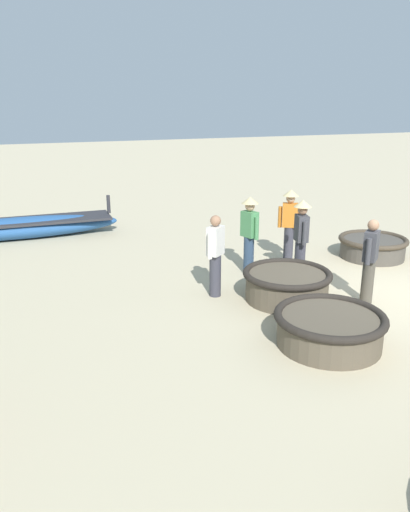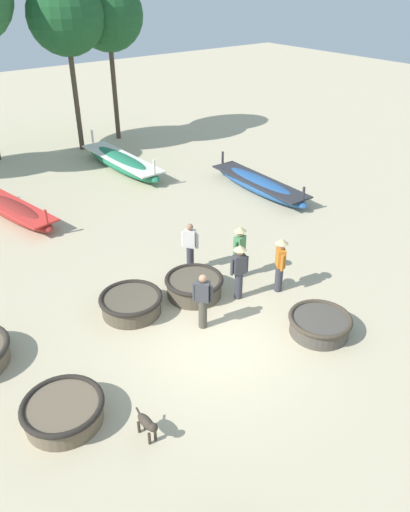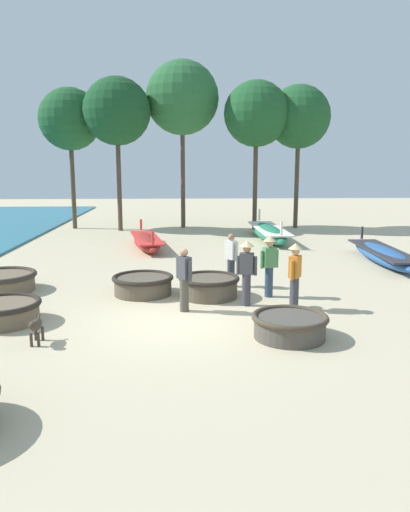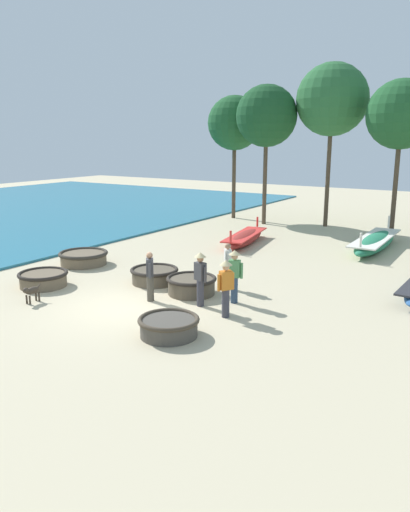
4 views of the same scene
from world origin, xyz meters
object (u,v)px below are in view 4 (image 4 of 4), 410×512
Objects in this scene: long_boat_ochre_hull at (245,238)px; tree_center at (401,115)px; fisherman_standing_right at (200,276)px; coracle_tilted at (154,275)px; fisherman_crouching at (226,285)px; long_boat_blue_hull at (375,242)px; tree_left_mid at (235,123)px; tree_rightmost at (267,116)px; coracle_beside_post at (169,326)px; coracle_front_left at (191,285)px; fisherman_by_coracle at (150,275)px; tree_tall_back at (332,100)px; fisherman_with_hat at (228,265)px; dog at (31,291)px; fisherman_hauling at (234,273)px; coracle_front_right at (84,257)px.

tree_center reaches higher than long_boat_ochre_hull.
coracle_tilted is at bearing 155.91° from fisherman_standing_right.
long_boat_blue_hull is at bearing 83.43° from fisherman_crouching.
long_boat_ochre_hull is at bearing -56.76° from tree_left_mid.
tree_rightmost reaches higher than tree_center.
coracle_beside_post is at bearing -65.46° from tree_left_mid.
fisherman_standing_right is (-2.44, -10.92, 0.61)m from long_boat_blue_hull.
coracle_front_left reaches higher than coracle_beside_post.
coracle_beside_post is at bearing -42.24° from fisherman_by_coracle.
tree_left_mid is 0.84× the size of tree_tall_back.
tree_left_mid is (-8.23, 18.02, 5.59)m from coracle_beside_post.
tree_center is (2.50, 12.79, 5.27)m from fisherman_with_hat.
coracle_tilted is 4.21m from dog.
dog is 19.71m from tree_tall_back.
fisherman_standing_right reaches higher than long_boat_blue_hull.
fisherman_with_hat is at bearing -69.22° from tree_rightmost.
coracle_beside_post is 3.60m from coracle_front_left.
tree_tall_back reaches higher than tree_center.
tree_center is (3.88, 15.22, 5.27)m from fisherman_by_coracle.
fisherman_hauling reaches higher than long_boat_ochre_hull.
long_boat_blue_hull is 0.65× the size of tree_tall_back.
long_boat_blue_hull is at bearing -87.92° from tree_center.
fisherman_with_hat is 6.33m from dog.
tree_center is (5.47, 5.98, 5.81)m from long_boat_ochre_hull.
long_boat_ochre_hull is (-0.45, 7.59, 0.01)m from coracle_tilted.
tree_tall_back is at bearing 80.85° from dog.
dog is at bearing -99.15° from tree_tall_back.
coracle_tilted is 0.21× the size of tree_rightmost.
coracle_front_right is 12.99m from long_boat_blue_hull.
tree_left_mid reaches higher than coracle_front_left.
fisherman_crouching is 16.10m from tree_center.
coracle_front_right is at bearing 171.30° from coracle_front_left.
tree_tall_back reaches higher than fisherman_crouching.
coracle_front_left is 0.35× the size of long_boat_ochre_hull.
coracle_front_left is at bearing 147.84° from fisherman_crouching.
fisherman_by_coracle reaches higher than long_boat_blue_hull.
tree_left_mid is at bearing 123.24° from long_boat_ochre_hull.
coracle_front_right is (-4.04, 0.54, 0.00)m from coracle_tilted.
coracle_front_right is at bearing 172.46° from coracle_tilted.
coracle_beside_post is 3.00m from fisherman_by_coracle.
long_boat_blue_hull is 3.75× the size of fisherman_by_coracle.
coracle_tilted is at bearing -7.54° from coracle_front_right.
fisherman_with_hat is at bearing 2.19° from coracle_front_right.
tree_center reaches higher than fisherman_by_coracle.
long_boat_blue_hull is 9.32m from fisherman_with_hat.
tree_left_mid is at bearing 93.56° from coracle_front_right.
coracle_beside_post is (3.32, -3.63, -0.02)m from coracle_tilted.
long_boat_blue_hull is at bearing -50.08° from tree_tall_back.
coracle_front_right is at bearing -124.80° from tree_center.
coracle_front_left is 16.35m from tree_tall_back.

